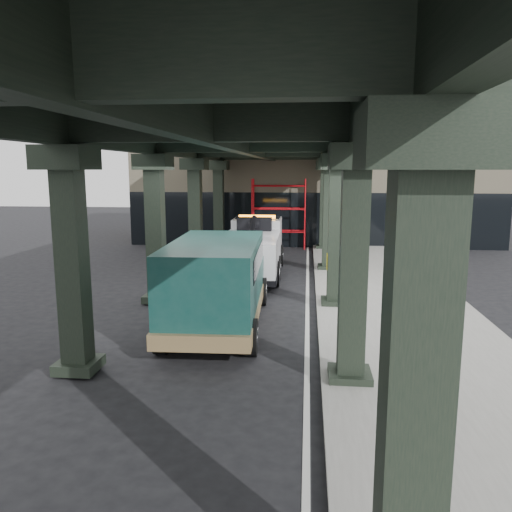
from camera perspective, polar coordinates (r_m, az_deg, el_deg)
The scene contains 8 objects.
ground at distance 14.93m, azimuth -0.72°, elevation -7.72°, with size 90.00×90.00×0.00m, color black.
sidewalk at distance 16.97m, azimuth 15.44°, elevation -5.65°, with size 5.00×40.00×0.15m, color gray.
lane_stripe at distance 16.75m, azimuth 5.89°, elevation -5.79°, with size 0.12×38.00×0.01m, color silver.
viaduct at distance 16.30m, azimuth -1.36°, elevation 13.20°, with size 7.40×32.00×6.40m.
building at distance 34.14m, azimuth 6.58°, elevation 8.92°, with size 22.00×10.00×8.00m, color #C6B793.
scaffolding at distance 28.93m, azimuth 2.63°, elevation 5.07°, with size 3.08×0.88×4.00m.
tow_truck at distance 21.40m, azimuth -0.25°, elevation 1.11°, with size 2.50×7.92×2.58m.
towed_van at distance 14.13m, azimuth -4.44°, elevation -2.93°, with size 2.75×6.44×2.58m.
Camera 1 is at (1.65, -14.14, 4.50)m, focal length 35.00 mm.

